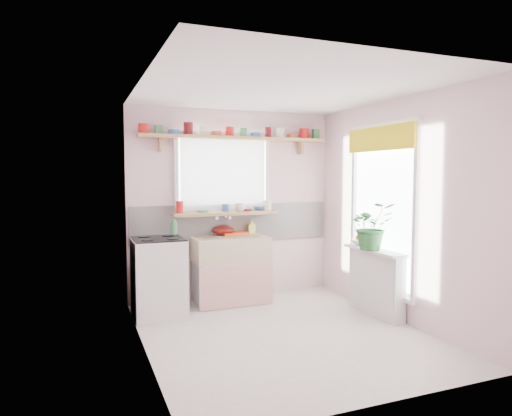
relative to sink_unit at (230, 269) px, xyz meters
name	(u,v)px	position (x,y,z in m)	size (l,w,h in m)	color
room	(302,197)	(0.81, -0.43, 0.94)	(3.20, 3.20, 3.20)	silver
sink_unit	(230,269)	(0.00, 0.00, 0.00)	(0.95, 0.65, 1.11)	white
cooker	(159,277)	(-0.95, -0.24, 0.03)	(0.58, 0.58, 0.93)	white
radiator_ledge	(376,281)	(1.45, -1.09, -0.03)	(0.22, 0.95, 0.78)	white
windowsill	(225,213)	(0.00, 0.19, 0.71)	(1.40, 0.22, 0.04)	tan
pine_shelf	(236,138)	(0.15, 0.18, 1.69)	(2.52, 0.24, 0.04)	tan
shelf_crockery	(236,132)	(0.15, 0.18, 1.76)	(2.47, 0.11, 0.12)	red
sill_crockery	(225,207)	(0.00, 0.19, 0.78)	(1.35, 0.11, 0.12)	red
dish_tray	(233,233)	(0.11, 0.21, 0.44)	(0.36, 0.27, 0.04)	#EB4914
colander	(224,230)	(-0.02, 0.21, 0.48)	(0.29, 0.29, 0.13)	#601110
jade_plant	(372,226)	(1.36, -1.12, 0.62)	(0.50, 0.43, 0.55)	#29672F
fruit_bowl	(363,242)	(1.48, -0.78, 0.38)	(0.27, 0.27, 0.07)	silver
herb_pot	(377,241)	(1.36, -1.22, 0.46)	(0.12, 0.08, 0.23)	#366428
soap_bottle_sink	(251,226)	(0.37, 0.21, 0.52)	(0.09, 0.09, 0.20)	#E7F76E
sill_cup	(240,208)	(0.18, 0.13, 0.78)	(0.14, 0.14, 0.11)	beige
sill_bowl	(259,208)	(0.51, 0.25, 0.76)	(0.19, 0.19, 0.06)	#3869B8
shelf_vase	(305,134)	(1.20, 0.24, 1.79)	(0.15, 0.15, 0.16)	#AA6034
cooker_bottle	(174,226)	(-0.73, -0.06, 0.60)	(0.09, 0.09, 0.23)	#448955
fruit	(363,237)	(1.49, -0.78, 0.44)	(0.20, 0.14, 0.10)	#DB5312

